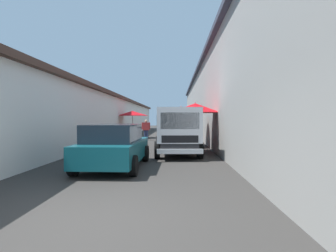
# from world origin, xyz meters

# --- Properties ---
(ground) EXTENTS (90.00, 90.00, 0.00)m
(ground) POSITION_xyz_m (13.50, 0.00, 0.00)
(ground) COLOR #33302D
(building_left_whitewash) EXTENTS (49.80, 7.50, 3.53)m
(building_left_whitewash) POSITION_xyz_m (15.75, 6.76, 1.77)
(building_left_whitewash) COLOR silver
(building_left_whitewash) RESTS_ON ground
(building_right_concrete) EXTENTS (49.80, 7.50, 5.81)m
(building_right_concrete) POSITION_xyz_m (15.75, -6.76, 2.91)
(building_right_concrete) COLOR gray
(building_right_concrete) RESTS_ON ground
(fruit_stall_mid_lane) EXTENTS (2.64, 2.64, 2.37)m
(fruit_stall_mid_lane) POSITION_xyz_m (17.78, 2.28, 1.84)
(fruit_stall_mid_lane) COLOR #9E9EA3
(fruit_stall_mid_lane) RESTS_ON ground
(fruit_stall_far_left) EXTENTS (2.46, 2.46, 2.45)m
(fruit_stall_far_left) POSITION_xyz_m (8.45, -2.27, 1.86)
(fruit_stall_far_left) COLOR #9E9EA3
(fruit_stall_far_left) RESTS_ON ground
(fruit_stall_near_right) EXTENTS (2.58, 2.58, 2.39)m
(fruit_stall_near_right) POSITION_xyz_m (11.25, -1.71, 1.81)
(fruit_stall_near_right) COLOR #9E9EA3
(fruit_stall_near_right) RESTS_ON ground
(hatchback_car) EXTENTS (3.93, 1.96, 1.45)m
(hatchback_car) POSITION_xyz_m (4.57, 0.66, 0.74)
(hatchback_car) COLOR #0F4C56
(hatchback_car) RESTS_ON ground
(delivery_truck) EXTENTS (5.01, 2.17, 2.08)m
(delivery_truck) POSITION_xyz_m (7.28, -1.46, 1.04)
(delivery_truck) COLOR black
(delivery_truck) RESTS_ON ground
(vendor_by_crates) EXTENTS (0.21, 0.63, 1.56)m
(vendor_by_crates) POSITION_xyz_m (15.55, 0.89, 0.89)
(vendor_by_crates) COLOR navy
(vendor_by_crates) RESTS_ON ground
(parked_scooter) EXTENTS (1.69, 0.38, 1.14)m
(parked_scooter) POSITION_xyz_m (8.46, 1.91, 0.45)
(parked_scooter) COLOR black
(parked_scooter) RESTS_ON ground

